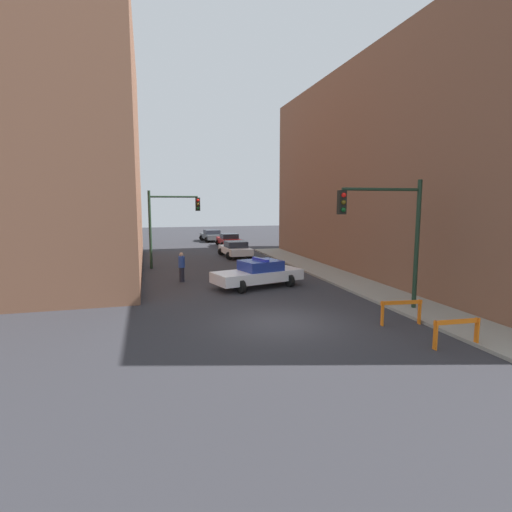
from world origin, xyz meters
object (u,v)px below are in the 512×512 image
traffic_light_near (393,225)px  pedestrian_crossing (182,267)px  barrier_front (457,328)px  traffic_light_far (167,218)px  barrier_mid (401,308)px  parked_car_far (212,235)px  police_car (258,273)px  parked_car_near (235,249)px  parked_car_mid (229,240)px

traffic_light_near → pedestrian_crossing: bearing=131.4°
barrier_front → traffic_light_far: bearing=113.3°
traffic_light_near → barrier_mid: size_ratio=3.26×
parked_car_far → barrier_front: parked_car_far is taller
police_car → barrier_mid: 8.36m
traffic_light_far → traffic_light_near: bearing=-59.7°
parked_car_near → pedestrian_crossing: 10.53m
parked_car_far → traffic_light_far: bearing=-112.8°
traffic_light_far → parked_car_near: bearing=35.8°
traffic_light_far → barrier_front: (7.67, -17.79, -2.78)m
parked_car_mid → barrier_front: 29.84m
parked_car_mid → parked_car_far: bearing=97.4°
traffic_light_far → pedestrian_crossing: bearing=-84.6°
barrier_front → barrier_mid: size_ratio=1.00×
traffic_light_near → barrier_mid: traffic_light_near is taller
traffic_light_far → parked_car_far: size_ratio=1.17×
parked_car_far → barrier_mid: bearing=-91.9°
barrier_front → traffic_light_near: bearing=84.9°
parked_car_mid → pedestrian_crossing: size_ratio=2.60×
traffic_light_near → parked_car_mid: 25.96m
pedestrian_crossing → barrier_front: size_ratio=1.04×
parked_car_near → pedestrian_crossing: size_ratio=2.64×
parked_car_mid → parked_car_near: bearing=-98.4°
police_car → barrier_front: (3.41, -10.18, -0.11)m
police_car → barrier_mid: police_car is taller
parked_car_near → barrier_front: size_ratio=2.74×
traffic_light_far → pedestrian_crossing: (0.49, -5.17, -2.54)m
traffic_light_near → pedestrian_crossing: 11.72m
police_car → pedestrian_crossing: size_ratio=3.03×
traffic_light_far → pedestrian_crossing: traffic_light_far is taller
parked_car_mid → parked_car_far: 5.96m
parked_car_mid → pedestrian_crossing: (-6.20, -17.20, 0.19)m
traffic_light_near → traffic_light_far: (-8.03, 13.73, -0.13)m
parked_car_near → parked_car_far: (0.27, 13.90, 0.00)m
police_car → pedestrian_crossing: pedestrian_crossing is taller
parked_car_near → parked_car_far: size_ratio=0.99×
police_car → parked_car_near: (1.34, 11.64, -0.05)m
parked_car_near → traffic_light_far: bearing=-147.0°
traffic_light_near → parked_car_mid: size_ratio=1.20×
traffic_light_near → traffic_light_far: traffic_light_near is taller
parked_car_near → parked_car_mid: (1.10, 8.00, 0.00)m
traffic_light_far → police_car: bearing=-60.8°
parked_car_mid → parked_car_far: same height
traffic_light_far → parked_car_near: 7.42m
police_car → parked_car_near: size_ratio=1.15×
traffic_light_far → parked_car_near: (5.59, 4.04, -2.72)m
parked_car_far → barrier_mid: size_ratio=2.78×
pedestrian_crossing → barrier_mid: pedestrian_crossing is taller
traffic_light_far → barrier_mid: (7.47, -15.32, -2.78)m
traffic_light_near → parked_car_far: (-2.17, 31.67, -2.86)m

